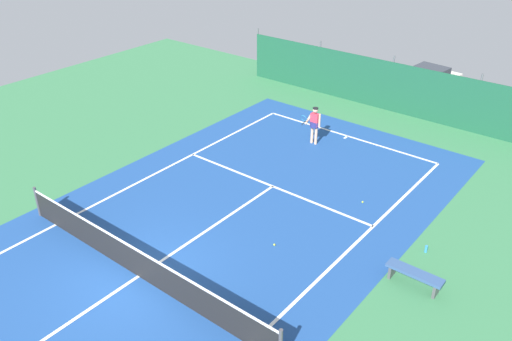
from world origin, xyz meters
The scene contains 10 objects.
ground_plane centered at (0.00, 0.00, 0.00)m, with size 36.00×36.00×0.00m, color #387A4C.
court_surface centered at (0.00, 0.00, 0.00)m, with size 11.02×26.60×0.01m.
tennis_net centered at (0.00, 0.00, 0.51)m, with size 10.12×0.10×1.10m.
back_fence centered at (0.00, 16.22, 0.67)m, with size 16.30×0.98×2.70m.
tennis_player centered at (-0.80, 10.36, 0.96)m, with size 0.72×0.75×1.64m.
tennis_ball_near_player centered at (2.18, 3.57, 0.03)m, with size 0.07×0.07×0.07m, color #CCDB33.
tennis_ball_midcourt centered at (3.14, 7.47, 0.03)m, with size 0.07×0.07×0.07m, color #CCDB33.
parked_car centered at (0.88, 18.02, 0.84)m, with size 2.36×4.37×1.68m.
courtside_bench centered at (6.31, 4.52, 0.37)m, with size 1.60×0.40×0.49m.
water_bottle centered at (5.99, 6.18, 0.12)m, with size 0.08×0.08×0.24m, color #338CD8.
Camera 1 is at (9.96, -7.14, 10.06)m, focal length 37.23 mm.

